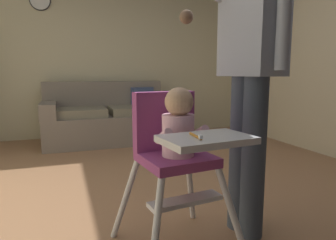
{
  "coord_description": "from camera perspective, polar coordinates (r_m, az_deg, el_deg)",
  "views": [
    {
      "loc": [
        -0.81,
        -2.22,
        0.97
      ],
      "look_at": [
        -0.32,
        -0.78,
        0.74
      ],
      "focal_mm": 32.65,
      "sensor_mm": 36.0,
      "label": 1
    }
  ],
  "objects": [
    {
      "name": "high_chair",
      "position": [
        1.63,
        1.56,
        -3.96
      ],
      "size": [
        0.67,
        0.78,
        0.91
      ],
      "rotation": [
        0.0,
        0.0,
        -1.45
      ],
      "color": "silver",
      "rests_on": "ground"
    },
    {
      "name": "wall_far",
      "position": [
        5.0,
        -9.9,
        12.57
      ],
      "size": [
        5.11,
        0.06,
        2.66
      ],
      "primitive_type": "cube",
      "color": "beige",
      "rests_on": "ground"
    },
    {
      "name": "ground",
      "position": [
        2.57,
        1.03,
        -14.82
      ],
      "size": [
        5.91,
        6.96,
        0.1
      ],
      "primitive_type": "cube",
      "color": "#9B6D4B"
    },
    {
      "name": "couch",
      "position": [
        4.49,
        -11.24,
        0.25
      ],
      "size": [
        1.75,
        0.86,
        0.86
      ],
      "rotation": [
        0.0,
        0.0,
        -1.57
      ],
      "color": "slate",
      "rests_on": "ground"
    },
    {
      "name": "wall_clock",
      "position": [
        5.0,
        -22.8,
        19.92
      ],
      "size": [
        0.29,
        0.04,
        0.29
      ],
      "color": "white"
    },
    {
      "name": "adult_standing",
      "position": [
        1.85,
        15.03,
        9.58
      ],
      "size": [
        0.54,
        0.5,
        1.78
      ],
      "rotation": [
        0.0,
        0.0,
        -3.05
      ],
      "color": "#3D4757",
      "rests_on": "ground"
    }
  ]
}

